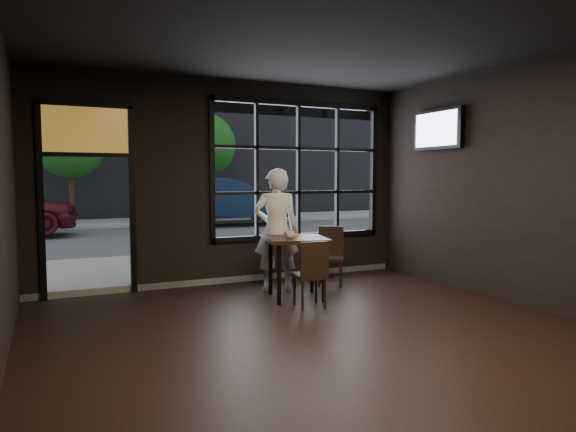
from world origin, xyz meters
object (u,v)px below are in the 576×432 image
cafe_table (296,268)px  chair_near (310,273)px  man (276,230)px  navy_car (226,200)px

cafe_table → chair_near: (-0.05, -0.49, 0.01)m
man → navy_car: 10.48m
man → chair_near: bearing=109.4°
man → cafe_table: bearing=114.9°
man → navy_car: man is taller
cafe_table → navy_car: (2.50, 10.72, 0.45)m
chair_near → man: 1.16m
navy_car → man: bearing=169.8°
chair_near → navy_car: bearing=-96.6°
man → navy_car: bearing=-85.2°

